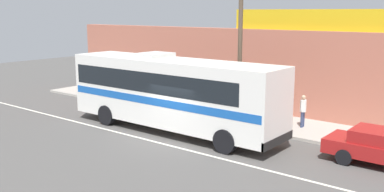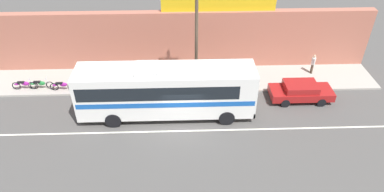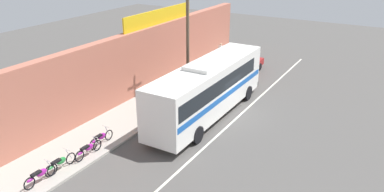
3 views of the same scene
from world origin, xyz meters
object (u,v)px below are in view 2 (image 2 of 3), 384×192
Objects in this scene: intercity_bus at (165,89)px; pedestrian_far_left at (313,63)px; motorcycle_green at (24,84)px; motorcycle_purple at (80,83)px; motorcycle_blue at (62,85)px; pedestrian_near_shop at (231,67)px; parked_car at (301,91)px; motorcycle_red at (40,84)px; utility_pole at (196,37)px.

intercity_bus reaches higher than pedestrian_far_left.
motorcycle_purple is at bearing 0.62° from motorcycle_green.
motorcycle_blue is 1.18× the size of pedestrian_near_shop.
parked_car is 19.10m from motorcycle_red.
motorcycle_red is (-9.42, 3.20, -1.50)m from intercity_bus.
utility_pole is at bearing -3.00° from motorcycle_purple.
motorcycle_green is 4.11m from motorcycle_purple.
pedestrian_far_left reaches higher than motorcycle_red.
parked_car reaches higher than motorcycle_blue.
utility_pole is 5.02× the size of pedestrian_far_left.
intercity_bus is 5.98× the size of motorcycle_red.
motorcycle_blue is (-17.33, 1.58, -0.17)m from parked_car.
pedestrian_near_shop is (2.80, 1.47, -3.32)m from utility_pole.
intercity_bus is at bearing -16.72° from motorcycle_green.
parked_car is at bearing -5.22° from motorcycle_blue.
motorcycle_blue is at bearing -7.92° from motorcycle_red.
motorcycle_red is (-1.68, 0.23, 0.00)m from motorcycle_blue.
utility_pole reaches higher than pedestrian_near_shop.
utility_pole is 4.49× the size of motorcycle_purple.
pedestrian_near_shop reaches higher than motorcycle_blue.
motorcycle_blue is 1.28m from motorcycle_purple.
intercity_bus reaches higher than motorcycle_blue.
intercity_bus is 7.40m from motorcycle_purple.
motorcycle_red is at bearing 161.25° from intercity_bus.
utility_pole is 13.34m from motorcycle_green.
motorcycle_red is at bearing -175.80° from pedestrian_far_left.
pedestrian_near_shop is (15.57, 1.06, 0.51)m from motorcycle_green.
motorcycle_purple is at bearing 173.45° from parked_car.
parked_car is at bearing -6.55° from motorcycle_purple.
parked_car is at bearing -31.79° from pedestrian_near_shop.
pedestrian_far_left is at bearing 4.26° from pedestrian_near_shop.
intercity_bus is 8.42m from motorcycle_blue.
motorcycle_blue is 1.04× the size of motorcycle_purple.
pedestrian_near_shop is (14.39, 1.05, 0.51)m from motorcycle_red.
motorcycle_purple is (1.25, 0.26, 0.00)m from motorcycle_blue.
motorcycle_red is (-11.59, 0.42, -3.83)m from utility_pole.
motorcycle_green is (-2.86, 0.22, 0.00)m from motorcycle_blue.
motorcycle_green is at bearing 163.28° from intercity_bus.
parked_car is at bearing -5.10° from motorcycle_green.
intercity_bus is at bearing -18.75° from motorcycle_red.
motorcycle_red is at bearing 174.54° from parked_car.
parked_car is 16.19m from motorcycle_purple.
motorcycle_red is 14.44m from pedestrian_near_shop.
pedestrian_near_shop is at bearing 40.52° from intercity_bus.
utility_pole reaches higher than intercity_bus.
parked_car is 2.31× the size of motorcycle_blue.
utility_pole reaches higher than pedestrian_far_left.
parked_car is 5.45m from pedestrian_near_shop.
utility_pole is at bearing -168.14° from pedestrian_far_left.
pedestrian_far_left reaches higher than pedestrian_near_shop.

